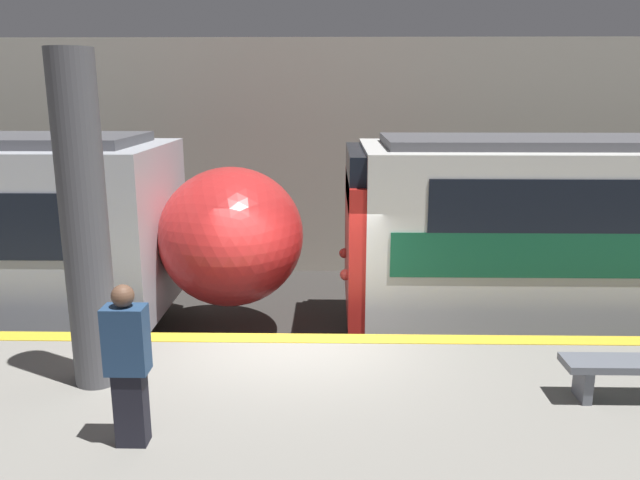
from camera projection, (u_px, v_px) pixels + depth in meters
The scene contains 6 objects.
ground_plane at pixel (294, 402), 8.66m from camera, with size 120.00×120.00×0.00m, color #33302D.
platform at pixel (282, 451), 6.61m from camera, with size 40.00×3.99×1.02m.
station_rear_barrier at pixel (310, 159), 14.33m from camera, with size 50.00×0.15×5.34m.
support_pillar_near at pixel (85, 224), 6.66m from camera, with size 0.49×0.49×3.64m.
person_waiting at pixel (128, 363), 5.65m from camera, with size 0.38×0.24×1.55m.
platform_bench at pixel (634, 370), 6.59m from camera, with size 1.50×0.40×0.45m.
Camera 1 is at (0.52, -7.87, 4.24)m, focal length 35.00 mm.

